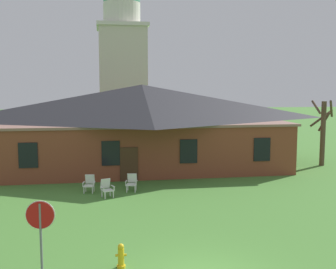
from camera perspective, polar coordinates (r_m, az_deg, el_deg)
name	(u,v)px	position (r m, az deg, el deg)	size (l,w,h in m)	color
brick_building	(142,125)	(30.33, -3.56, 1.36)	(19.94, 10.40, 5.90)	brown
dome_tower	(122,64)	(44.33, -6.25, 9.54)	(5.18, 5.18, 17.82)	beige
stop_sign	(41,228)	(12.19, -17.04, -12.11)	(0.80, 0.12, 2.67)	slate
lawn_chair_by_porch	(89,183)	(23.32, -10.71, -6.56)	(0.71, 0.75, 0.96)	silver
lawn_chair_near_door	(107,188)	(22.17, -8.39, -7.21)	(0.77, 0.82, 0.96)	silver
lawn_chair_left_end	(132,182)	(23.27, -4.99, -6.50)	(0.72, 0.77, 0.96)	silver
bare_tree_beside_building	(323,129)	(32.39, 20.44, 0.66)	(1.71, 1.83, 4.80)	brown
fire_hydrant	(121,256)	(13.90, -6.45, -16.21)	(0.36, 0.28, 0.79)	gold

